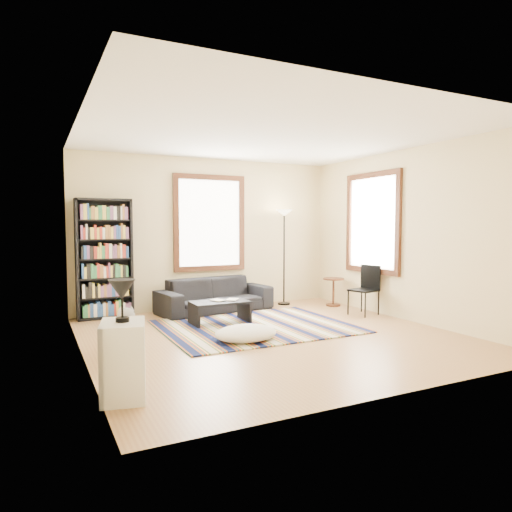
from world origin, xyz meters
name	(u,v)px	position (x,y,z in m)	size (l,w,h in m)	color
floor	(272,339)	(0.00, 0.00, -0.05)	(5.00, 5.00, 0.10)	#A67B4C
ceiling	(272,131)	(0.00, 0.00, 2.85)	(5.00, 5.00, 0.10)	white
wall_back	(208,234)	(0.00, 2.55, 1.40)	(5.00, 0.10, 2.80)	beige
wall_front	(407,243)	(0.00, -2.55, 1.40)	(5.00, 0.10, 2.80)	beige
wall_left	(76,239)	(-2.55, 0.00, 1.40)	(0.10, 5.00, 2.80)	beige
wall_right	(409,235)	(2.55, 0.00, 1.40)	(0.10, 5.00, 2.80)	beige
window_back	(210,223)	(0.00, 2.47, 1.60)	(1.20, 0.06, 1.60)	white
window_right	(372,223)	(2.47, 0.80, 1.60)	(0.06, 1.20, 1.60)	white
rug	(256,326)	(0.05, 0.60, 0.01)	(2.82, 2.26, 0.02)	#0B133B
sofa	(215,295)	(-0.07, 2.05, 0.30)	(0.81, 2.07, 0.60)	black
bookshelf	(104,259)	(-1.93, 2.32, 1.00)	(0.90, 0.30, 2.00)	black
coffee_table	(220,312)	(-0.36, 1.06, 0.18)	(0.90, 0.50, 0.36)	black
book_a	(214,301)	(-0.46, 1.06, 0.37)	(0.22, 0.16, 0.02)	beige
book_b	(227,299)	(-0.21, 1.11, 0.37)	(0.17, 0.23, 0.02)	beige
floor_cushion	(246,333)	(-0.46, -0.11, 0.11)	(0.87, 0.65, 0.22)	silver
floor_lamp	(284,257)	(1.43, 2.15, 0.93)	(0.30, 0.30, 1.86)	black
side_table	(333,292)	(2.20, 1.58, 0.27)	(0.40, 0.40, 0.54)	#442011
folding_chair	(364,290)	(2.15, 0.63, 0.43)	(0.42, 0.40, 0.86)	black
white_cabinet	(123,360)	(-2.30, -1.47, 0.35)	(0.38, 0.50, 0.70)	white
table_lamp	(122,301)	(-2.30, -1.47, 0.89)	(0.24, 0.24, 0.38)	black
dog	(127,327)	(-1.96, 0.21, 0.28)	(0.39, 0.55, 0.55)	#B4B4B4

